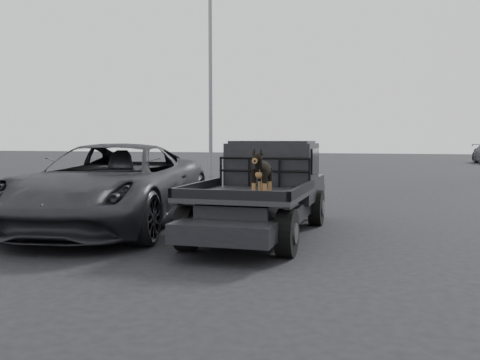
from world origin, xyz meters
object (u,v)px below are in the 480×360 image
(flatbed_ute, at_px, (261,212))
(parked_suv, at_px, (112,186))
(floodlight_near, at_px, (210,10))
(dog, at_px, (262,173))

(flatbed_ute, distance_m, parked_suv, 3.24)
(flatbed_ute, relative_size, floodlight_near, 0.37)
(floodlight_near, bearing_deg, flatbed_ute, -67.05)
(dog, bearing_deg, parked_suv, 156.85)
(flatbed_ute, bearing_deg, floodlight_near, 112.95)
(parked_suv, bearing_deg, dog, -31.97)
(dog, xyz_separation_m, floodlight_near, (-6.48, 15.90, 6.59))
(dog, bearing_deg, flatbed_ute, 104.17)
(flatbed_ute, height_order, floodlight_near, floodlight_near)
(flatbed_ute, height_order, dog, dog)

